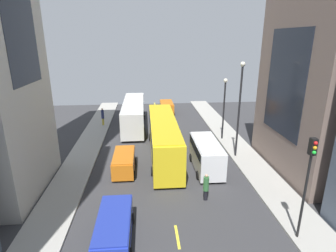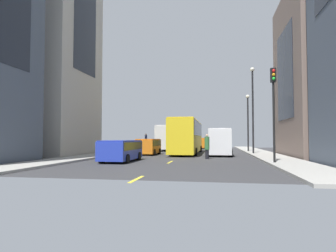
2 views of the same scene
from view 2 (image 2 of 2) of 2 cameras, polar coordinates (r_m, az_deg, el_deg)
ground_plane at (r=32.48m, az=4.04°, el=-5.42°), size 42.53×42.53×0.00m
sidewalk_west at (r=34.17m, az=-9.23°, el=-5.13°), size 2.84×44.00×0.15m
sidewalk_east at (r=32.64m, az=17.93°, el=-5.16°), size 2.84×44.00×0.15m
lane_stripe_0 at (r=11.85m, az=-6.32°, el=-10.56°), size 0.16×2.00×0.01m
lane_stripe_1 at (r=20.01m, az=0.41°, el=-7.26°), size 0.16×2.00×0.01m
lane_stripe_2 at (r=28.31m, az=3.18°, el=-5.85°), size 0.16×2.00×0.01m
lane_stripe_3 at (r=36.66m, az=4.69°, el=-5.08°), size 0.16×2.00×0.01m
lane_stripe_4 at (r=45.03m, az=5.64°, el=-4.59°), size 0.16×2.00×0.01m
lane_stripe_5 at (r=53.40m, az=6.29°, el=-4.25°), size 0.16×2.00×0.01m
city_bus_white at (r=41.10m, az=0.80°, el=-2.01°), size 2.80×11.88×3.35m
streetcar_yellow at (r=31.52m, az=3.89°, el=-1.65°), size 2.70×13.25×3.59m
delivery_van_white at (r=28.00m, az=10.29°, el=-2.77°), size 2.25×5.54×2.58m
car_orange_0 at (r=47.05m, az=7.76°, el=-3.24°), size 2.08×4.16×1.74m
car_orange_1 at (r=29.04m, az=-3.90°, el=-3.90°), size 1.93×4.15×1.61m
car_blue_2 at (r=20.86m, az=-9.36°, el=-4.56°), size 2.05×4.73×1.52m
pedestrian_crossing_near at (r=42.66m, az=-4.44°, el=-2.92°), size 0.35×0.35×2.23m
pedestrian_waiting_curb at (r=23.33m, az=7.82°, el=-3.98°), size 0.39×0.39×2.01m
traffic_light_near_corner at (r=19.43m, az=20.39°, el=5.50°), size 0.32×0.44×6.01m
streetlamp_near at (r=30.77m, az=16.62°, el=4.66°), size 0.44×0.44×8.89m
streetlamp_far at (r=35.38m, az=15.72°, el=1.89°), size 0.44×0.44×6.76m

